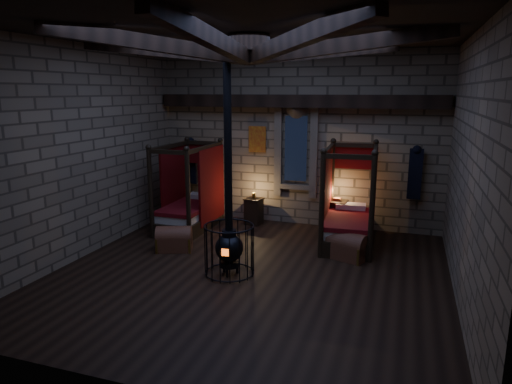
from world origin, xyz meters
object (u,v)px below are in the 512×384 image
(trunk_left, at_px, (174,239))
(stove, at_px, (229,244))
(bed_left, at_px, (190,208))
(bed_right, at_px, (349,220))
(trunk_right, at_px, (347,247))

(trunk_left, distance_m, stove, 1.82)
(trunk_left, height_order, stove, stove)
(bed_left, distance_m, trunk_left, 1.66)
(bed_right, xyz_separation_m, trunk_left, (-3.41, -1.63, -0.29))
(trunk_left, xyz_separation_m, trunk_right, (3.51, 0.67, 0.01))
(stove, bearing_deg, trunk_left, 147.68)
(bed_right, relative_size, trunk_left, 2.52)
(bed_left, xyz_separation_m, trunk_right, (3.92, -0.92, -0.26))
(trunk_right, relative_size, stove, 0.22)
(trunk_left, bearing_deg, bed_right, 4.88)
(bed_right, distance_m, trunk_left, 3.79)
(bed_left, xyz_separation_m, stove, (1.99, -2.41, 0.08))
(bed_right, height_order, trunk_right, bed_right)
(bed_right, bearing_deg, trunk_right, -87.30)
(bed_left, xyz_separation_m, bed_right, (3.82, 0.04, 0.02))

